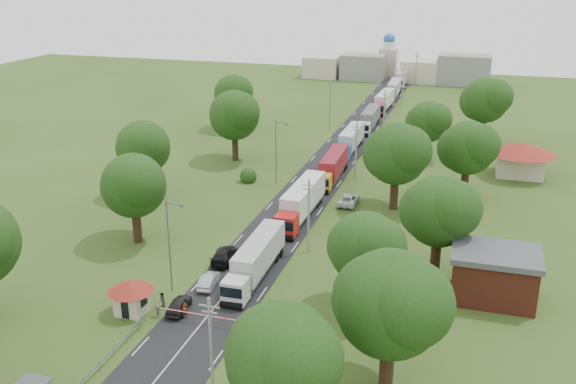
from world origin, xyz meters
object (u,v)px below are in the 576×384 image
at_px(truck_0, 256,259).
at_px(car_lane_mid, 209,281).
at_px(boom_barrier, 188,313).
at_px(pedestrian_near, 185,310).
at_px(guard_booth, 131,293).
at_px(info_sign, 370,138).
at_px(car_lane_front, 179,305).

xyz_separation_m(truck_0, car_lane_mid, (-3.99, -3.51, -1.42)).
distance_m(boom_barrier, pedestrian_near, 0.72).
bearing_deg(car_lane_mid, guard_booth, 48.53).
height_order(truck_0, car_lane_mid, truck_0).
height_order(info_sign, car_lane_mid, info_sign).
height_order(boom_barrier, car_lane_front, car_lane_front).
distance_m(boom_barrier, car_lane_front, 2.23).
relative_size(boom_barrier, pedestrian_near, 5.25).
xyz_separation_m(car_lane_mid, pedestrian_near, (0.37, -6.50, 0.20)).
bearing_deg(guard_booth, info_sign, 78.32).
bearing_deg(boom_barrier, car_lane_mid, 97.15).
distance_m(info_sign, pedestrian_near, 59.96).
xyz_separation_m(boom_barrier, info_sign, (6.56, 60.00, 2.11)).
height_order(car_lane_front, car_lane_mid, car_lane_front).
distance_m(boom_barrier, info_sign, 60.39).
xyz_separation_m(info_sign, pedestrian_near, (-7.07, -59.50, -2.12)).
bearing_deg(car_lane_front, car_lane_mid, -104.59).
xyz_separation_m(boom_barrier, car_lane_mid, (-0.88, 7.00, -0.21)).
xyz_separation_m(guard_booth, pedestrian_near, (5.33, 0.50, -1.29)).
distance_m(info_sign, truck_0, 49.61).
xyz_separation_m(info_sign, car_lane_mid, (-7.44, -53.00, -2.33)).
bearing_deg(pedestrian_near, car_lane_front, 97.27).
bearing_deg(car_lane_front, guard_booth, 12.98).
bearing_deg(car_lane_mid, info_sign, -104.12).
height_order(guard_booth, truck_0, truck_0).
height_order(guard_booth, car_lane_mid, guard_booth).
height_order(boom_barrier, car_lane_mid, car_lane_mid).
relative_size(guard_booth, car_lane_mid, 1.07).
distance_m(guard_booth, car_lane_mid, 8.71).
height_order(boom_barrier, pedestrian_near, pedestrian_near).
relative_size(boom_barrier, guard_booth, 2.10).
bearing_deg(car_lane_mid, truck_0, -144.75).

